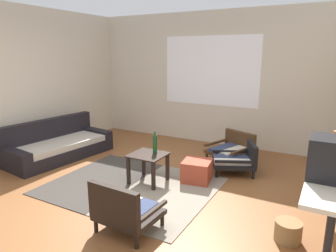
{
  "coord_description": "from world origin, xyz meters",
  "views": [
    {
      "loc": [
        2.26,
        -2.91,
        1.87
      ],
      "look_at": [
        0.19,
        0.85,
        0.83
      ],
      "focal_mm": 32.32,
      "sensor_mm": 36.0,
      "label": 1
    }
  ],
  "objects_px": {
    "couch": "(58,146)",
    "wicker_basket": "(288,231)",
    "coffee_table": "(148,161)",
    "crt_television": "(336,159)",
    "ottoman_orange": "(197,171)",
    "armchair_striped_foreground": "(124,210)",
    "glass_bottle": "(155,144)",
    "clay_vase": "(336,149)",
    "armchair_by_window": "(232,148)",
    "console_shelf": "(333,178)",
    "armchair_corner": "(238,159)"
  },
  "relations": [
    {
      "from": "armchair_striped_foreground",
      "to": "ottoman_orange",
      "type": "height_order",
      "value": "armchair_striped_foreground"
    },
    {
      "from": "armchair_striped_foreground",
      "to": "glass_bottle",
      "type": "distance_m",
      "value": 1.41
    },
    {
      "from": "glass_bottle",
      "to": "wicker_basket",
      "type": "distance_m",
      "value": 2.12
    },
    {
      "from": "armchair_corner",
      "to": "wicker_basket",
      "type": "distance_m",
      "value": 1.81
    },
    {
      "from": "coffee_table",
      "to": "armchair_by_window",
      "type": "relative_size",
      "value": 0.61
    },
    {
      "from": "crt_television",
      "to": "clay_vase",
      "type": "bearing_deg",
      "value": 89.68
    },
    {
      "from": "wicker_basket",
      "to": "armchair_by_window",
      "type": "bearing_deg",
      "value": 121.2
    },
    {
      "from": "coffee_table",
      "to": "clay_vase",
      "type": "bearing_deg",
      "value": -1.79
    },
    {
      "from": "armchair_corner",
      "to": "glass_bottle",
      "type": "bearing_deg",
      "value": -137.94
    },
    {
      "from": "armchair_corner",
      "to": "console_shelf",
      "type": "relative_size",
      "value": 0.46
    },
    {
      "from": "armchair_by_window",
      "to": "console_shelf",
      "type": "xyz_separation_m",
      "value": [
        1.55,
        -1.87,
        0.46
      ]
    },
    {
      "from": "console_shelf",
      "to": "glass_bottle",
      "type": "height_order",
      "value": "console_shelf"
    },
    {
      "from": "ottoman_orange",
      "to": "wicker_basket",
      "type": "xyz_separation_m",
      "value": [
        1.41,
        -0.92,
        -0.05
      ]
    },
    {
      "from": "armchair_corner",
      "to": "glass_bottle",
      "type": "height_order",
      "value": "glass_bottle"
    },
    {
      "from": "clay_vase",
      "to": "ottoman_orange",
      "type": "bearing_deg",
      "value": 165.17
    },
    {
      "from": "couch",
      "to": "ottoman_orange",
      "type": "bearing_deg",
      "value": 5.13
    },
    {
      "from": "console_shelf",
      "to": "glass_bottle",
      "type": "distance_m",
      "value": 2.36
    },
    {
      "from": "armchair_by_window",
      "to": "armchair_striped_foreground",
      "type": "relative_size",
      "value": 1.27
    },
    {
      "from": "crt_television",
      "to": "armchair_by_window",
      "type": "bearing_deg",
      "value": 126.21
    },
    {
      "from": "glass_bottle",
      "to": "coffee_table",
      "type": "bearing_deg",
      "value": -119.76
    },
    {
      "from": "couch",
      "to": "glass_bottle",
      "type": "height_order",
      "value": "glass_bottle"
    },
    {
      "from": "armchair_corner",
      "to": "ottoman_orange",
      "type": "height_order",
      "value": "armchair_corner"
    },
    {
      "from": "wicker_basket",
      "to": "coffee_table",
      "type": "bearing_deg",
      "value": 165.27
    },
    {
      "from": "ottoman_orange",
      "to": "armchair_striped_foreground",
      "type": "bearing_deg",
      "value": -94.83
    },
    {
      "from": "couch",
      "to": "wicker_basket",
      "type": "bearing_deg",
      "value": -9.49
    },
    {
      "from": "crt_television",
      "to": "wicker_basket",
      "type": "bearing_deg",
      "value": 161.48
    },
    {
      "from": "armchair_corner",
      "to": "couch",
      "type": "bearing_deg",
      "value": -164.72
    },
    {
      "from": "coffee_table",
      "to": "armchair_by_window",
      "type": "height_order",
      "value": "armchair_by_window"
    },
    {
      "from": "console_shelf",
      "to": "crt_television",
      "type": "distance_m",
      "value": 0.36
    },
    {
      "from": "armchair_by_window",
      "to": "console_shelf",
      "type": "height_order",
      "value": "console_shelf"
    },
    {
      "from": "armchair_by_window",
      "to": "crt_television",
      "type": "bearing_deg",
      "value": -53.79
    },
    {
      "from": "armchair_corner",
      "to": "armchair_by_window",
      "type": "bearing_deg",
      "value": 117.32
    },
    {
      "from": "armchair_striped_foreground",
      "to": "clay_vase",
      "type": "bearing_deg",
      "value": 31.18
    },
    {
      "from": "glass_bottle",
      "to": "wicker_basket",
      "type": "height_order",
      "value": "glass_bottle"
    },
    {
      "from": "couch",
      "to": "armchair_striped_foreground",
      "type": "distance_m",
      "value": 2.87
    },
    {
      "from": "armchair_corner",
      "to": "console_shelf",
      "type": "bearing_deg",
      "value": -47.09
    },
    {
      "from": "ottoman_orange",
      "to": "crt_television",
      "type": "xyz_separation_m",
      "value": [
        1.74,
        -1.03,
        0.81
      ]
    },
    {
      "from": "coffee_table",
      "to": "glass_bottle",
      "type": "xyz_separation_m",
      "value": [
        0.06,
        0.1,
        0.24
      ]
    },
    {
      "from": "console_shelf",
      "to": "clay_vase",
      "type": "bearing_deg",
      "value": 90.0
    },
    {
      "from": "coffee_table",
      "to": "ottoman_orange",
      "type": "relative_size",
      "value": 1.25
    },
    {
      "from": "armchair_corner",
      "to": "clay_vase",
      "type": "bearing_deg",
      "value": -39.39
    },
    {
      "from": "armchair_striped_foreground",
      "to": "clay_vase",
      "type": "height_order",
      "value": "clay_vase"
    },
    {
      "from": "couch",
      "to": "console_shelf",
      "type": "bearing_deg",
      "value": -7.18
    },
    {
      "from": "coffee_table",
      "to": "crt_television",
      "type": "height_order",
      "value": "crt_television"
    },
    {
      "from": "coffee_table",
      "to": "wicker_basket",
      "type": "bearing_deg",
      "value": -14.73
    },
    {
      "from": "coffee_table",
      "to": "armchair_by_window",
      "type": "xyz_separation_m",
      "value": [
        0.81,
        1.47,
        -0.09
      ]
    },
    {
      "from": "crt_television",
      "to": "wicker_basket",
      "type": "relative_size",
      "value": 1.68
    },
    {
      "from": "couch",
      "to": "ottoman_orange",
      "type": "distance_m",
      "value": 2.68
    },
    {
      "from": "couch",
      "to": "wicker_basket",
      "type": "relative_size",
      "value": 7.26
    },
    {
      "from": "coffee_table",
      "to": "ottoman_orange",
      "type": "distance_m",
      "value": 0.75
    }
  ]
}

